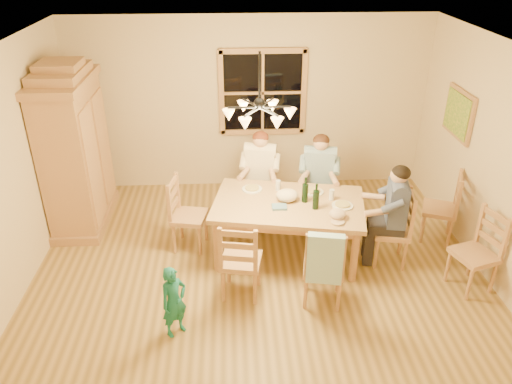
{
  "coord_description": "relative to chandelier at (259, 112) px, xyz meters",
  "views": [
    {
      "loc": [
        -0.3,
        -4.95,
        3.76
      ],
      "look_at": [
        -0.03,
        0.1,
        1.09
      ],
      "focal_mm": 35.0,
      "sensor_mm": 36.0,
      "label": 1
    }
  ],
  "objects": [
    {
      "name": "floor",
      "position": [
        0.0,
        0.0,
        -2.08
      ],
      "size": [
        5.5,
        5.5,
        0.0
      ],
      "primitive_type": "plane",
      "color": "olive",
      "rests_on": "ground"
    },
    {
      "name": "ceiling",
      "position": [
        0.0,
        0.0,
        0.62
      ],
      "size": [
        5.5,
        5.0,
        0.02
      ],
      "primitive_type": "cube",
      "color": "white",
      "rests_on": "wall_back"
    },
    {
      "name": "wall_back",
      "position": [
        0.0,
        2.5,
        -0.73
      ],
      "size": [
        5.5,
        0.02,
        2.7
      ],
      "primitive_type": "cube",
      "color": "beige",
      "rests_on": "floor"
    },
    {
      "name": "wall_left",
      "position": [
        -2.75,
        0.0,
        -0.73
      ],
      "size": [
        0.02,
        5.0,
        2.7
      ],
      "primitive_type": "cube",
      "color": "beige",
      "rests_on": "floor"
    },
    {
      "name": "wall_right",
      "position": [
        2.75,
        0.0,
        -0.73
      ],
      "size": [
        0.02,
        5.0,
        2.7
      ],
      "primitive_type": "cube",
      "color": "beige",
      "rests_on": "floor"
    },
    {
      "name": "window",
      "position": [
        0.2,
        2.47,
        -0.53
      ],
      "size": [
        1.3,
        0.06,
        1.3
      ],
      "color": "black",
      "rests_on": "wall_back"
    },
    {
      "name": "painting",
      "position": [
        2.71,
        1.2,
        -0.48
      ],
      "size": [
        0.06,
        0.78,
        0.64
      ],
      "color": "#9C6D43",
      "rests_on": "wall_right"
    },
    {
      "name": "chandelier",
      "position": [
        0.0,
        0.0,
        0.0
      ],
      "size": [
        0.77,
        0.68,
        0.71
      ],
      "color": "black",
      "rests_on": "ceiling"
    },
    {
      "name": "armoire",
      "position": [
        -2.42,
        1.43,
        -1.02
      ],
      "size": [
        0.66,
        1.4,
        2.3
      ],
      "color": "#9C6D43",
      "rests_on": "floor"
    },
    {
      "name": "dining_table",
      "position": [
        0.39,
        0.42,
        -1.42
      ],
      "size": [
        2.02,
        1.45,
        0.76
      ],
      "rotation": [
        0.0,
        0.0,
        -0.19
      ],
      "color": "#AF864D",
      "rests_on": "floor"
    },
    {
      "name": "chair_far_left",
      "position": [
        0.1,
        1.36,
        -1.77
      ],
      "size": [
        0.51,
        0.49,
        0.99
      ],
      "rotation": [
        0.0,
        0.0,
        2.96
      ],
      "color": "#B37B4F",
      "rests_on": "floor"
    },
    {
      "name": "chair_far_right",
      "position": [
        0.91,
        1.21,
        -1.77
      ],
      "size": [
        0.51,
        0.49,
        0.99
      ],
      "rotation": [
        0.0,
        0.0,
        2.96
      ],
      "color": "#B37B4F",
      "rests_on": "floor"
    },
    {
      "name": "chair_near_left",
      "position": [
        -0.22,
        -0.35,
        -1.77
      ],
      "size": [
        0.51,
        0.49,
        0.99
      ],
      "rotation": [
        0.0,
        0.0,
        -0.19
      ],
      "color": "#B37B4F",
      "rests_on": "floor"
    },
    {
      "name": "chair_near_right",
      "position": [
        0.68,
        -0.52,
        -1.77
      ],
      "size": [
        0.51,
        0.49,
        0.99
      ],
      "rotation": [
        0.0,
        0.0,
        -0.19
      ],
      "color": "#B37B4F",
      "rests_on": "floor"
    },
    {
      "name": "chair_end_left",
      "position": [
        -0.87,
        0.66,
        -1.77
      ],
      "size": [
        0.49,
        0.51,
        0.99
      ],
      "rotation": [
        0.0,
        0.0,
        -1.76
      ],
      "color": "#B37B4F",
      "rests_on": "floor"
    },
    {
      "name": "chair_end_right",
      "position": [
        1.65,
        0.18,
        -1.77
      ],
      "size": [
        0.49,
        0.51,
        0.99
      ],
      "rotation": [
        0.0,
        0.0,
        1.38
      ],
      "color": "#B37B4F",
      "rests_on": "floor"
    },
    {
      "name": "adult_woman",
      "position": [
        0.1,
        1.36,
        -1.24
      ],
      "size": [
        0.45,
        0.48,
        0.87
      ],
      "rotation": [
        0.0,
        0.0,
        2.96
      ],
      "color": "beige",
      "rests_on": "floor"
    },
    {
      "name": "adult_plaid_man",
      "position": [
        0.91,
        1.21,
        -1.24
      ],
      "size": [
        0.45,
        0.48,
        0.87
      ],
      "rotation": [
        0.0,
        0.0,
        2.96
      ],
      "color": "#2E5A7F",
      "rests_on": "floor"
    },
    {
      "name": "adult_slate_man",
      "position": [
        1.65,
        0.18,
        -1.24
      ],
      "size": [
        0.48,
        0.45,
        0.87
      ],
      "rotation": [
        0.0,
        0.0,
        1.38
      ],
      "color": "#454D6F",
      "rests_on": "floor"
    },
    {
      "name": "towel",
      "position": [
        0.65,
        -0.71,
        -1.38
      ],
      "size": [
        0.39,
        0.17,
        0.58
      ],
      "primitive_type": "cube",
      "rotation": [
        0.0,
        0.0,
        -0.19
      ],
      "color": "#9BC5D3",
      "rests_on": "chair_near_right"
    },
    {
      "name": "wine_bottle_a",
      "position": [
        0.59,
        0.43,
        -1.15
      ],
      "size": [
        0.08,
        0.08,
        0.33
      ],
      "primitive_type": "cylinder",
      "color": "black",
      "rests_on": "dining_table"
    },
    {
      "name": "wine_bottle_b",
      "position": [
        0.7,
        0.25,
        -1.15
      ],
      "size": [
        0.08,
        0.08,
        0.33
      ],
      "primitive_type": "cylinder",
      "color": "black",
      "rests_on": "dining_table"
    },
    {
      "name": "plate_woman",
      "position": [
        -0.04,
        0.78,
        -1.31
      ],
      "size": [
        0.26,
        0.26,
        0.02
      ],
      "primitive_type": "cylinder",
      "color": "white",
      "rests_on": "dining_table"
    },
    {
      "name": "plate_plaid",
      "position": [
        0.74,
        0.66,
        -1.31
      ],
      "size": [
        0.26,
        0.26,
        0.02
      ],
      "primitive_type": "cylinder",
      "color": "white",
      "rests_on": "dining_table"
    },
    {
      "name": "plate_slate",
      "position": [
        1.04,
        0.29,
        -1.31
      ],
      "size": [
        0.26,
        0.26,
        0.02
      ],
      "primitive_type": "cylinder",
      "color": "white",
      "rests_on": "dining_table"
    },
    {
      "name": "wine_glass_a",
      "position": [
        0.29,
        0.75,
        -1.25
      ],
      "size": [
        0.06,
        0.06,
        0.14
      ],
      "primitive_type": "cylinder",
      "color": "silver",
      "rests_on": "dining_table"
    },
    {
      "name": "wine_glass_b",
      "position": [
        0.93,
        0.46,
        -1.25
      ],
      "size": [
        0.06,
        0.06,
        0.14
      ],
      "primitive_type": "cylinder",
      "color": "silver",
      "rests_on": "dining_table"
    },
    {
      "name": "cap",
      "position": [
        0.92,
        0.01,
        -1.26
      ],
      "size": [
        0.2,
        0.2,
        0.11
      ],
      "primitive_type": "ellipsoid",
      "color": "tan",
      "rests_on": "dining_table"
    },
    {
      "name": "napkin",
      "position": [
        0.26,
        0.29,
        -1.3
      ],
      "size": [
        0.2,
        0.17,
        0.03
      ],
      "primitive_type": "cube",
      "rotation": [
        0.0,
        0.0,
        -0.19
      ],
      "color": "slate",
      "rests_on": "dining_table"
    },
    {
      "name": "cloth_bundle",
      "position": [
        0.38,
        0.46,
        -1.24
      ],
      "size": [
        0.28,
        0.22,
        0.15
      ],
      "primitive_type": "ellipsoid",
      "color": "beige",
      "rests_on": "dining_table"
    },
    {
      "name": "child",
      "position": [
        -0.92,
        -0.95,
        -1.67
      ],
      "size": [
        0.35,
        0.34,
        0.81
      ],
      "primitive_type": "imported",
      "rotation": [
        0.0,
        0.0,
        0.69
      ],
      "color": "#197068",
      "rests_on": "floor"
    },
    {
      "name": "chair_spare_front",
      "position": [
        2.45,
        -0.38,
        -1.77
      ],
      "size": [
        0.53,
        0.55,
        0.99
      ],
      "rotation": [
        0.0,
        0.0,
        1.88
      ],
      "color": "#B37B4F",
      "rests_on": "floor"
    },
    {
      "name": "chair_spare_back",
      "position": [
        2.45,
        0.67,
        -1.77
      ],
      "size": [
        0.56,
        0.57,
        0.99
      ],
      "rotation": [
        0.0,
        0.0,
        1.18
      ],
      "color": "#B37B4F",
      "rests_on": "floor"
    }
  ]
}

